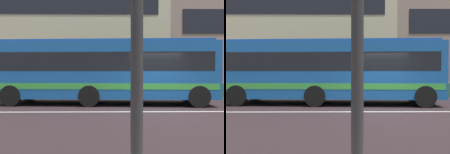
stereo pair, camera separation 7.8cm
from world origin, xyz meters
TOP-DOWN VIEW (x-y plane):
  - ground_plane at (0.00, 0.00)m, footprint 160.00×160.00m
  - lane_centre_line at (0.00, 0.00)m, footprint 60.00×0.16m
  - hedge_row_far at (-1.97, 6.77)m, footprint 19.32×1.10m
  - apartment_block_left at (-9.45, 15.37)m, footprint 24.53×11.06m
  - transit_bus at (-2.30, 2.69)m, footprint 10.94×3.29m

SIDE VIEW (x-z plane):
  - ground_plane at x=0.00m, z-range 0.00..0.00m
  - lane_centre_line at x=0.00m, z-range 0.00..0.01m
  - hedge_row_far at x=-1.97m, z-range 0.00..0.90m
  - transit_bus at x=-2.30m, z-range 0.16..3.36m
  - apartment_block_left at x=-9.45m, z-range 0.00..12.89m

